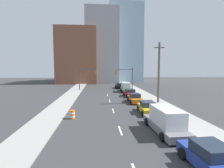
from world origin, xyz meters
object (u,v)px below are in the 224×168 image
(traffic_signal_left, at_px, (85,76))
(sedan_yellow, at_px, (147,108))
(box_truck_gray, at_px, (166,121))
(sedan_orange, at_px, (135,98))
(sedan_red, at_px, (130,93))
(box_truck_green, at_px, (126,87))
(traffic_signal_right, at_px, (127,76))
(sedan_blue, at_px, (212,158))
(sedan_black, at_px, (119,86))
(utility_pole_right_mid, at_px, (159,72))
(traffic_barrel, at_px, (72,114))

(traffic_signal_left, height_order, sedan_yellow, traffic_signal_left)
(box_truck_gray, xyz_separation_m, sedan_orange, (0.11, 13.23, -0.36))
(sedan_orange, bearing_deg, sedan_yellow, -87.58)
(sedan_red, xyz_separation_m, box_truck_green, (0.19, 6.67, 0.37))
(traffic_signal_right, xyz_separation_m, sedan_blue, (-1.22, -35.19, -2.94))
(traffic_signal_left, distance_m, sedan_orange, 18.90)
(sedan_orange, height_order, box_truck_green, box_truck_green)
(sedan_red, bearing_deg, sedan_black, 89.32)
(box_truck_gray, bearing_deg, utility_pole_right_mid, 71.26)
(traffic_barrel, xyz_separation_m, sedan_red, (9.14, 14.37, 0.19))
(utility_pole_right_mid, bearing_deg, box_truck_green, 103.00)
(traffic_signal_left, height_order, traffic_signal_right, same)
(traffic_barrel, relative_size, sedan_black, 0.22)
(traffic_signal_right, height_order, box_truck_gray, traffic_signal_right)
(utility_pole_right_mid, distance_m, sedan_orange, 5.62)
(traffic_barrel, distance_m, sedan_black, 29.16)
(sedan_yellow, bearing_deg, utility_pole_right_mid, 62.21)
(traffic_signal_right, relative_size, sedan_yellow, 1.21)
(sedan_blue, height_order, box_truck_green, box_truck_green)
(traffic_signal_left, relative_size, sedan_yellow, 1.21)
(sedan_blue, height_order, sedan_yellow, sedan_blue)
(sedan_blue, bearing_deg, box_truck_green, 86.19)
(utility_pole_right_mid, xyz_separation_m, box_truck_gray, (-3.70, -12.38, -3.87))
(box_truck_gray, distance_m, sedan_red, 19.15)
(box_truck_gray, height_order, sedan_red, box_truck_gray)
(traffic_barrel, bearing_deg, box_truck_green, 66.08)
(traffic_signal_right, relative_size, sedan_black, 1.29)
(box_truck_green, bearing_deg, sedan_blue, -88.38)
(sedan_yellow, xyz_separation_m, sedan_black, (-0.31, 26.09, -0.01))
(box_truck_gray, relative_size, sedan_black, 1.46)
(traffic_barrel, relative_size, box_truck_green, 0.16)
(traffic_signal_right, height_order, sedan_red, traffic_signal_right)
(traffic_barrel, bearing_deg, sedan_blue, -49.34)
(sedan_yellow, relative_size, sedan_black, 1.06)
(box_truck_gray, distance_m, box_truck_green, 25.82)
(sedan_yellow, distance_m, sedan_black, 26.09)
(traffic_barrel, xyz_separation_m, box_truck_gray, (8.73, -4.77, 0.56))
(traffic_signal_right, bearing_deg, utility_pole_right_mid, -82.76)
(traffic_barrel, distance_m, sedan_blue, 13.89)
(sedan_orange, bearing_deg, sedan_blue, -88.24)
(traffic_signal_right, bearing_deg, traffic_signal_left, 180.00)
(traffic_signal_left, relative_size, box_truck_green, 0.91)
(traffic_signal_left, distance_m, traffic_signal_right, 10.69)
(utility_pole_right_mid, xyz_separation_m, traffic_barrel, (-12.44, -7.60, -4.43))
(sedan_yellow, distance_m, sedan_red, 12.63)
(sedan_orange, xyz_separation_m, box_truck_green, (0.49, 12.59, 0.36))
(traffic_barrel, height_order, sedan_red, sedan_red)
(sedan_yellow, bearing_deg, box_truck_green, 91.64)
(sedan_black, bearing_deg, sedan_orange, -91.63)
(traffic_signal_right, xyz_separation_m, box_truck_green, (-0.94, -3.62, -2.60))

